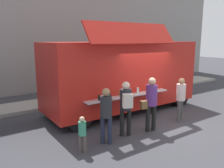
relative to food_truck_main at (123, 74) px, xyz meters
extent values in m
plane|color=#38383D|center=(0.27, -2.08, -1.59)|extent=(60.00, 60.00, 0.00)
cube|color=#9E998E|center=(-4.00, 2.62, -1.51)|extent=(28.00, 1.60, 0.15)
cube|color=gray|center=(-3.00, 6.52, 3.25)|extent=(32.00, 2.40, 9.68)
cube|color=red|center=(0.00, 0.02, 0.01)|extent=(6.50, 2.28, 2.60)
cube|color=red|center=(-0.66, -1.39, 1.62)|extent=(3.57, 0.61, 0.75)
cube|color=black|center=(-0.65, -1.05, 0.33)|extent=(3.40, 0.10, 1.17)
cube|color=#B7B7BC|center=(-0.65, -1.27, -0.58)|extent=(3.57, 0.36, 0.05)
cylinder|color=black|center=(-1.96, -1.31, -0.47)|extent=(0.08, 0.08, 0.18)
cylinder|color=black|center=(-1.51, -1.26, -0.46)|extent=(0.08, 0.08, 0.19)
cylinder|color=green|center=(-1.07, -1.28, -0.44)|extent=(0.06, 0.06, 0.23)
cylinder|color=white|center=(-0.64, -1.24, -0.46)|extent=(0.07, 0.07, 0.20)
cylinder|color=silver|center=(-0.24, -1.25, -0.45)|extent=(0.08, 0.08, 0.22)
cylinder|color=yellow|center=(0.21, -1.26, -0.44)|extent=(0.07, 0.07, 0.23)
cylinder|color=orange|center=(0.66, -1.30, -0.47)|extent=(0.06, 0.06, 0.18)
cube|color=black|center=(3.20, 0.02, 0.48)|extent=(0.08, 1.93, 1.15)
cylinder|color=black|center=(2.55, 1.00, -1.14)|extent=(0.90, 0.28, 0.90)
cylinder|color=black|center=(2.54, -0.97, -1.14)|extent=(0.90, 0.28, 0.90)
cylinder|color=black|center=(-2.55, 1.01, -1.14)|extent=(0.90, 0.28, 0.90)
cylinder|color=black|center=(-2.55, -0.96, -1.14)|extent=(0.90, 0.28, 0.90)
cylinder|color=#2F6639|center=(4.08, 2.32, -1.16)|extent=(0.60, 0.60, 0.86)
cylinder|color=black|center=(-0.71, -2.31, -1.15)|extent=(0.14, 0.14, 0.88)
cylinder|color=black|center=(-0.47, -2.35, -1.15)|extent=(0.14, 0.14, 0.88)
cylinder|color=#5C2D79|center=(-0.59, -2.33, -0.37)|extent=(0.37, 0.37, 0.67)
sphere|color=tan|center=(-0.59, -2.33, 0.09)|extent=(0.25, 0.25, 0.25)
cube|color=brown|center=(-0.88, -2.28, -0.65)|extent=(0.24, 0.19, 0.26)
cylinder|color=black|center=(-1.62, -2.11, -1.16)|extent=(0.14, 0.14, 0.85)
cylinder|color=black|center=(-1.41, -2.21, -1.16)|extent=(0.14, 0.14, 0.85)
cylinder|color=#22232A|center=(-1.52, -2.16, -0.41)|extent=(0.35, 0.35, 0.65)
sphere|color=beige|center=(-1.52, -2.16, 0.03)|extent=(0.24, 0.24, 0.24)
cube|color=beige|center=(-1.63, -2.40, -0.38)|extent=(0.34, 0.30, 0.42)
cylinder|color=#1F2439|center=(-2.40, -2.20, -1.18)|extent=(0.13, 0.13, 0.81)
cylinder|color=#1F2439|center=(-2.25, -2.37, -1.18)|extent=(0.13, 0.13, 0.81)
cylinder|color=#232428|center=(-2.32, -2.29, -0.47)|extent=(0.34, 0.34, 0.61)
sphere|color=#9C754D|center=(-2.32, -2.29, -0.05)|extent=(0.23, 0.23, 0.23)
cylinder|color=#4A4645|center=(0.87, -2.29, -1.19)|extent=(0.13, 0.13, 0.80)
cylinder|color=#4A4645|center=(1.07, -2.23, -1.19)|extent=(0.13, 0.13, 0.80)
cylinder|color=beige|center=(0.97, -2.26, -0.49)|extent=(0.33, 0.33, 0.60)
sphere|color=#A2724D|center=(0.97, -2.26, -0.07)|extent=(0.22, 0.22, 0.22)
cylinder|color=#4F4540|center=(-3.19, -2.34, -1.34)|extent=(0.08, 0.08, 0.50)
cylinder|color=#4F4540|center=(-3.11, -2.44, -1.34)|extent=(0.08, 0.08, 0.50)
cylinder|color=#358667|center=(-3.15, -2.39, -0.90)|extent=(0.21, 0.21, 0.38)
sphere|color=tan|center=(-3.15, -2.39, -0.64)|extent=(0.14, 0.14, 0.14)
camera|label=1|loc=(-5.75, -7.54, 1.42)|focal=36.72mm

